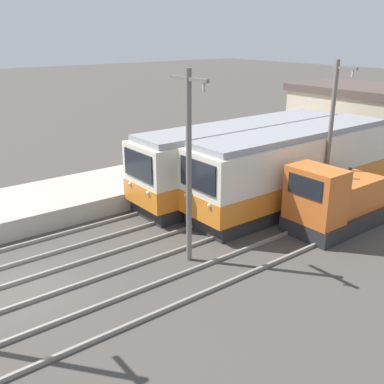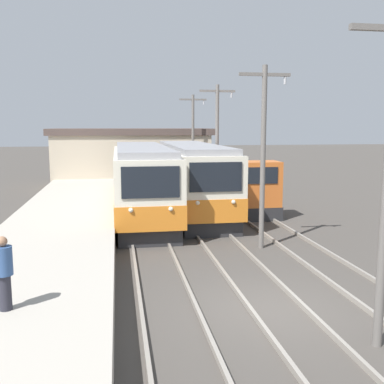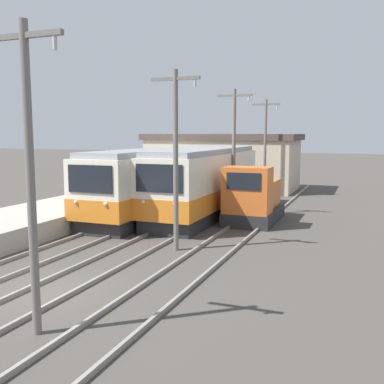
% 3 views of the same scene
% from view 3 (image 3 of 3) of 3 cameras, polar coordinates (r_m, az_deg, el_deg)
% --- Properties ---
extents(ground_plane, '(200.00, 200.00, 0.00)m').
position_cam_3_polar(ground_plane, '(14.16, -18.33, -12.02)').
color(ground_plane, '#47423D').
extents(track_center, '(1.54, 60.00, 0.14)m').
position_cam_3_polar(track_center, '(14.01, -17.70, -11.89)').
color(track_center, gray).
rests_on(track_center, ground).
extents(track_right, '(1.54, 60.00, 0.14)m').
position_cam_3_polar(track_right, '(12.43, -6.55, -14.10)').
color(track_right, gray).
rests_on(track_right, ground).
extents(commuter_train_left, '(2.84, 12.95, 3.76)m').
position_cam_3_polar(commuter_train_left, '(25.72, -4.72, 0.98)').
color(commuter_train_left, '#28282B').
rests_on(commuter_train_left, ground).
extents(commuter_train_center, '(2.84, 12.20, 3.80)m').
position_cam_3_polar(commuter_train_center, '(25.31, 1.72, 0.94)').
color(commuter_train_center, '#28282B').
rests_on(commuter_train_center, ground).
extents(shunting_locomotive, '(2.40, 4.62, 3.00)m').
position_cam_3_polar(shunting_locomotive, '(23.64, 7.80, -0.95)').
color(shunting_locomotive, '#28282B').
rests_on(shunting_locomotive, ground).
extents(catenary_mast_near, '(2.00, 0.20, 7.05)m').
position_cam_3_polar(catenary_mast_near, '(10.58, -19.86, 2.77)').
color(catenary_mast_near, slate).
rests_on(catenary_mast_near, ground).
extents(catenary_mast_mid, '(2.00, 0.20, 7.05)m').
position_cam_3_polar(catenary_mast_mid, '(17.51, -2.06, 4.88)').
color(catenary_mast_mid, slate).
rests_on(catenary_mast_mid, ground).
extents(catenary_mast_far, '(2.00, 0.20, 7.05)m').
position_cam_3_polar(catenary_mast_far, '(25.15, 5.36, 5.63)').
color(catenary_mast_far, slate).
rests_on(catenary_mast_far, ground).
extents(catenary_mast_distant, '(2.00, 0.20, 7.05)m').
position_cam_3_polar(catenary_mast_distant, '(33.02, 9.29, 5.98)').
color(catenary_mast_distant, slate).
rests_on(catenary_mast_distant, ground).
extents(station_building, '(12.60, 6.30, 4.59)m').
position_cam_3_polar(station_building, '(38.01, 3.97, 3.94)').
color(station_building, beige).
rests_on(station_building, ground).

